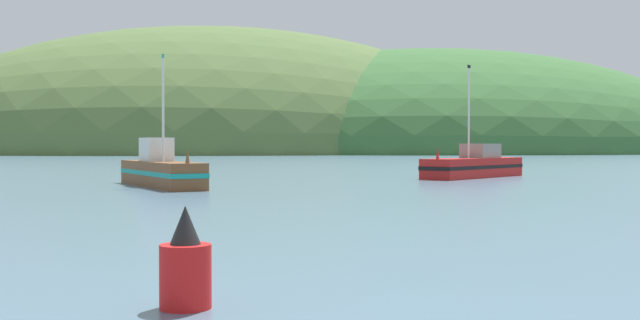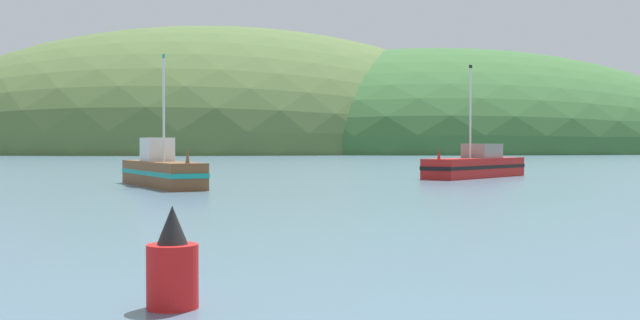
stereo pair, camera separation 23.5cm
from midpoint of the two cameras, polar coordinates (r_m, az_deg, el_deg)
The scene contains 5 objects.
hill_mid_right at distance 214.21m, azimuth 8.78°, elevation 0.59°, with size 159.89×127.91×55.45m, color #386633.
hill_far_center at distance 207.28m, azimuth -7.07°, elevation 0.57°, with size 160.27×128.22×65.17m, color #516B38.
fishing_boat_brown at distance 39.27m, azimuth -11.61°, elevation -0.80°, with size 3.66×9.73×6.60m.
fishing_boat_red at distance 49.83m, azimuth 11.71°, elevation -0.41°, with size 9.33×7.33×7.13m.
channel_buoy at distance 10.08m, azimuth -10.29°, elevation -7.87°, with size 0.67×0.67×1.33m.
Camera 2 is at (-10.07, 2.38, 2.11)m, focal length 42.87 mm.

